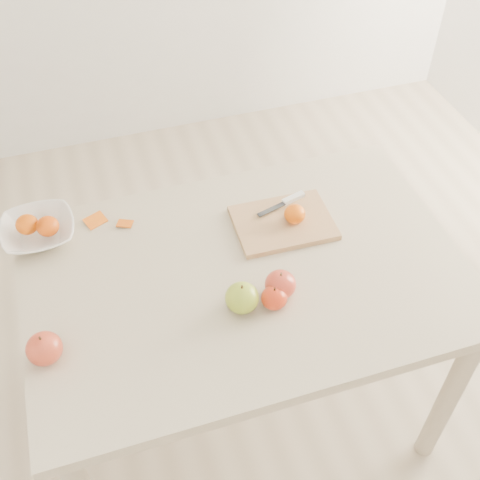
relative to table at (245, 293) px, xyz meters
name	(u,v)px	position (x,y,z in m)	size (l,w,h in m)	color
ground	(244,405)	(0.00, 0.00, -0.65)	(3.50, 3.50, 0.00)	#C6B293
table	(245,293)	(0.00, 0.00, 0.00)	(1.20, 0.80, 0.75)	#C1B092
cutting_board	(283,223)	(0.16, 0.13, 0.11)	(0.28, 0.21, 0.02)	tan
board_tangerine	(295,214)	(0.19, 0.12, 0.14)	(0.06, 0.06, 0.05)	#D85007
fruit_bowl	(39,231)	(-0.52, 0.30, 0.12)	(0.21, 0.21, 0.05)	white
bowl_tangerine_near	(27,224)	(-0.55, 0.31, 0.15)	(0.06, 0.06, 0.06)	#D05A07
bowl_tangerine_far	(48,226)	(-0.49, 0.28, 0.15)	(0.06, 0.06, 0.06)	#CA3907
orange_peel_a	(96,221)	(-0.36, 0.31, 0.10)	(0.06, 0.04, 0.00)	orange
orange_peel_b	(125,224)	(-0.28, 0.28, 0.10)	(0.04, 0.04, 0.00)	#C9530E
paring_knife	(290,200)	(0.21, 0.20, 0.12)	(0.17, 0.07, 0.01)	white
apple_green	(242,298)	(-0.05, -0.12, 0.14)	(0.09, 0.09, 0.08)	#81A11D
apple_red_e	(280,284)	(0.06, -0.10, 0.14)	(0.08, 0.08, 0.07)	maroon
apple_red_d	(44,349)	(-0.54, -0.12, 0.14)	(0.09, 0.09, 0.08)	maroon
apple_red_c	(274,298)	(0.03, -0.14, 0.13)	(0.07, 0.07, 0.06)	#92030F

